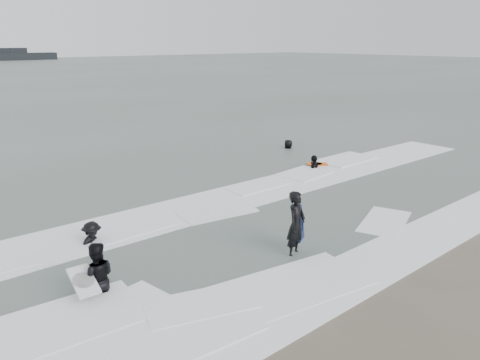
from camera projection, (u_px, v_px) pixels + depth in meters
ground at (354, 258)px, 12.98m from camera, size 320.00×320.00×0.00m
surfer_centre at (295, 255)px, 13.12m from camera, size 0.81×0.67×1.91m
surfer_wading at (98, 293)px, 11.19m from camera, size 1.07×0.95×1.84m
surfer_breaker at (93, 244)px, 13.83m from camera, size 1.16×0.97×1.56m
surfer_right_near at (314, 169)px, 21.88m from camera, size 1.16×0.85×1.83m
surfer_right_far at (288, 149)px, 25.91m from camera, size 0.97×0.94×1.68m
surf_foam at (265, 219)px, 15.70m from camera, size 30.03×9.06×0.09m
bodyboards at (258, 208)px, 15.39m from camera, size 14.10×6.66×1.25m
vessel_horizon at (10, 56)px, 137.91m from camera, size 26.01×4.64×3.53m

